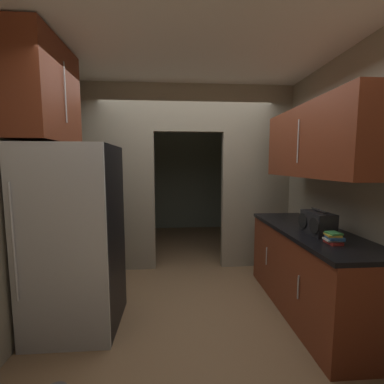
{
  "coord_description": "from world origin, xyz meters",
  "views": [
    {
      "loc": [
        -0.2,
        -2.59,
        1.59
      ],
      "look_at": [
        0.01,
        0.35,
        1.27
      ],
      "focal_mm": 23.82,
      "sensor_mm": 36.0,
      "label": 1
    }
  ],
  "objects": [
    {
      "name": "book_stack",
      "position": [
        1.18,
        -0.54,
        0.96
      ],
      "size": [
        0.15,
        0.16,
        0.1
      ],
      "color": "red",
      "rests_on": "lower_cabinet_run"
    },
    {
      "name": "upper_cabinet_counterside",
      "position": [
        1.25,
        -0.06,
        1.83
      ],
      "size": [
        0.36,
        1.63,
        0.73
      ],
      "color": "maroon"
    },
    {
      "name": "ground",
      "position": [
        0.0,
        0.0,
        0.0
      ],
      "size": [
        20.0,
        20.0,
        0.0
      ],
      "primitive_type": "plane",
      "color": "brown"
    },
    {
      "name": "lower_cabinet_run",
      "position": [
        1.25,
        -0.06,
        0.46
      ],
      "size": [
        0.65,
        1.81,
        0.91
      ],
      "color": "maroon",
      "rests_on": "ground"
    },
    {
      "name": "kitchen_overhead_slab",
      "position": [
        0.0,
        0.37,
        2.78
      ],
      "size": [
        3.54,
        6.48,
        0.06
      ],
      "primitive_type": "cube",
      "color": "silver"
    },
    {
      "name": "upper_cabinet_fridgeside",
      "position": [
        -1.39,
        -0.04,
        2.27
      ],
      "size": [
        0.36,
        0.86,
        0.93
      ],
      "color": "maroon"
    },
    {
      "name": "refrigerator",
      "position": [
        -1.15,
        -0.14,
        0.89
      ],
      "size": [
        0.78,
        0.78,
        1.77
      ],
      "color": "black",
      "rests_on": "ground"
    },
    {
      "name": "kitchen_partition",
      "position": [
        -0.01,
        1.24,
        1.49
      ],
      "size": [
        3.14,
        0.12,
        2.75
      ],
      "color": "gray",
      "rests_on": "ground"
    },
    {
      "name": "boombox",
      "position": [
        1.21,
        -0.23,
        1.02
      ],
      "size": [
        0.2,
        0.36,
        0.25
      ],
      "color": "black",
      "rests_on": "lower_cabinet_run"
    },
    {
      "name": "adjoining_room_shell",
      "position": [
        0.0,
        2.99,
        1.38
      ],
      "size": [
        3.14,
        2.58,
        2.75
      ],
      "color": "gray",
      "rests_on": "ground"
    }
  ]
}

